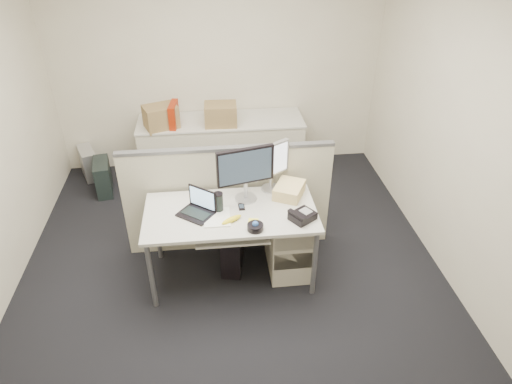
{
  "coord_description": "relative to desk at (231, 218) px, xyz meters",
  "views": [
    {
      "loc": [
        -0.13,
        -3.24,
        3.03
      ],
      "look_at": [
        0.24,
        0.15,
        0.82
      ],
      "focal_mm": 32.0,
      "sensor_mm": 36.0,
      "label": 1
    }
  ],
  "objects": [
    {
      "name": "floor",
      "position": [
        0.0,
        0.0,
        -0.67
      ],
      "size": [
        4.0,
        4.5,
        0.01
      ],
      "primitive_type": "cube",
      "color": "black",
      "rests_on": "ground"
    },
    {
      "name": "wall_back",
      "position": [
        0.0,
        2.25,
        0.69
      ],
      "size": [
        4.0,
        0.02,
        2.7
      ],
      "primitive_type": "cube",
      "color": "beige",
      "rests_on": "ground"
    },
    {
      "name": "wall_right",
      "position": [
        2.0,
        0.0,
        0.69
      ],
      "size": [
        0.02,
        4.5,
        2.7
      ],
      "primitive_type": "cube",
      "color": "beige",
      "rests_on": "ground"
    },
    {
      "name": "desk",
      "position": [
        0.0,
        0.0,
        0.0
      ],
      "size": [
        1.5,
        0.75,
        0.73
      ],
      "color": "beige",
      "rests_on": "floor"
    },
    {
      "name": "keyboard_tray",
      "position": [
        0.0,
        -0.18,
        -0.04
      ],
      "size": [
        0.62,
        0.32,
        0.02
      ],
      "primitive_type": "cube",
      "color": "beige",
      "rests_on": "desk"
    },
    {
      "name": "drawer_pedestal",
      "position": [
        0.55,
        0.05,
        -0.34
      ],
      "size": [
        0.4,
        0.55,
        0.65
      ],
      "primitive_type": "cube",
      "color": "beige",
      "rests_on": "floor"
    },
    {
      "name": "cubicle_partition",
      "position": [
        0.0,
        0.45,
        -0.11
      ],
      "size": [
        2.0,
        0.06,
        1.1
      ],
      "primitive_type": "cube",
      "color": "#ADA58D",
      "rests_on": "floor"
    },
    {
      "name": "back_counter",
      "position": [
        0.0,
        1.93,
        -0.3
      ],
      "size": [
        2.0,
        0.6,
        0.72
      ],
      "primitive_type": "cube",
      "color": "beige",
      "rests_on": "floor"
    },
    {
      "name": "monitor_main",
      "position": [
        0.15,
        0.18,
        0.32
      ],
      "size": [
        0.55,
        0.31,
        0.51
      ],
      "primitive_type": "cube",
      "rotation": [
        0.0,
        0.0,
        0.24
      ],
      "color": "black",
      "rests_on": "desk"
    },
    {
      "name": "monitor_small",
      "position": [
        0.4,
        0.32,
        0.3
      ],
      "size": [
        0.42,
        0.36,
        0.46
      ],
      "primitive_type": "cube",
      "rotation": [
        0.0,
        0.0,
        0.57
      ],
      "color": "#B7B7BC",
      "rests_on": "desk"
    },
    {
      "name": "laptop",
      "position": [
        -0.3,
        -0.02,
        0.17
      ],
      "size": [
        0.36,
        0.34,
        0.21
      ],
      "primitive_type": "cube",
      "rotation": [
        0.0,
        0.0,
        -0.66
      ],
      "color": "black",
      "rests_on": "desk"
    },
    {
      "name": "trackball",
      "position": [
        0.19,
        -0.28,
        0.09
      ],
      "size": [
        0.16,
        0.16,
        0.05
      ],
      "primitive_type": "cylinder",
      "rotation": [
        0.0,
        0.0,
        0.17
      ],
      "color": "black",
      "rests_on": "desk"
    },
    {
      "name": "desk_phone",
      "position": [
        0.6,
        -0.18,
        0.1
      ],
      "size": [
        0.26,
        0.25,
        0.06
      ],
      "primitive_type": "cube",
      "rotation": [
        0.0,
        0.0,
        0.6
      ],
      "color": "black",
      "rests_on": "desk"
    },
    {
      "name": "paper_stack",
      "position": [
        -0.12,
        -0.08,
        0.07
      ],
      "size": [
        0.22,
        0.28,
        0.01
      ],
      "primitive_type": "cube",
      "rotation": [
        0.0,
        0.0,
        -0.01
      ],
      "color": "white",
      "rests_on": "desk"
    },
    {
      "name": "sticky_pad",
      "position": [
        0.18,
        -0.18,
        0.07
      ],
      "size": [
        0.1,
        0.1,
        0.01
      ],
      "primitive_type": "cube",
      "rotation": [
        0.0,
        0.0,
        -0.19
      ],
      "color": "#FFF43A",
      "rests_on": "desk"
    },
    {
      "name": "travel_mug",
      "position": [
        -0.1,
        0.02,
        0.15
      ],
      "size": [
        0.08,
        0.08,
        0.17
      ],
      "primitive_type": "cylinder",
      "rotation": [
        0.0,
        0.0,
        0.04
      ],
      "color": "black",
      "rests_on": "desk"
    },
    {
      "name": "banana",
      "position": [
        0.0,
        -0.15,
        0.09
      ],
      "size": [
        0.2,
        0.15,
        0.04
      ],
      "primitive_type": "ellipsoid",
      "rotation": [
        0.0,
        0.0,
        0.56
      ],
      "color": "yellow",
      "rests_on": "desk"
    },
    {
      "name": "cellphone",
      "position": [
        0.1,
        0.05,
        0.07
      ],
      "size": [
        0.06,
        0.1,
        0.01
      ],
      "primitive_type": "cube",
      "rotation": [
        0.0,
        0.0,
        0.06
      ],
      "color": "black",
      "rests_on": "desk"
    },
    {
      "name": "manila_folders",
      "position": [
        0.55,
        0.2,
        0.12
      ],
      "size": [
        0.34,
        0.37,
        0.11
      ],
      "primitive_type": "cube",
      "rotation": [
        0.0,
        0.0,
        -0.47
      ],
      "color": "tan",
      "rests_on": "desk"
    },
    {
      "name": "keyboard",
      "position": [
        0.05,
        -0.14,
        -0.02
      ],
      "size": [
        0.48,
        0.18,
        0.03
      ],
      "primitive_type": "cube",
      "rotation": [
        0.0,
        0.0,
        0.02
      ],
      "color": "black",
      "rests_on": "keyboard_tray"
    },
    {
      "name": "pc_tower_desk",
      "position": [
        0.01,
        0.14,
        -0.45
      ],
      "size": [
        0.26,
        0.48,
        0.42
      ],
      "primitive_type": "cube",
      "rotation": [
        0.0,
        0.0,
        -0.18
      ],
      "color": "black",
      "rests_on": "floor"
    },
    {
      "name": "pc_tower_spare_dark",
      "position": [
        -1.45,
        1.63,
        -0.46
      ],
      "size": [
        0.24,
        0.45,
        0.4
      ],
      "primitive_type": "cube",
      "rotation": [
        0.0,
        0.0,
        0.16
      ],
      "color": "black",
      "rests_on": "floor"
    },
    {
      "name": "pc_tower_spare_silver",
      "position": [
        -1.7,
        2.03,
        -0.47
      ],
      "size": [
        0.3,
        0.44,
        0.38
      ],
      "primitive_type": "cube",
      "rotation": [
        0.0,
        0.0,
        0.38
      ],
      "color": "#B7B7BC",
      "rests_on": "floor"
    },
    {
      "name": "cardboard_box_left",
      "position": [
        -0.7,
        1.81,
        0.2
      ],
      "size": [
        0.45,
        0.4,
        0.28
      ],
      "primitive_type": "cube",
      "rotation": [
        0.0,
        0.0,
        0.36
      ],
      "color": "olive",
      "rests_on": "back_counter"
    },
    {
      "name": "cardboard_box_right",
      "position": [
        0.0,
        1.81,
        0.19
      ],
      "size": [
        0.39,
        0.31,
        0.27
      ],
      "primitive_type": "cube",
      "rotation": [
        0.0,
        0.0,
        -0.03
      ],
      "color": "olive",
      "rests_on": "back_counter"
    },
    {
      "name": "red_binder",
      "position": [
        -0.55,
        1.83,
        0.2
      ],
      "size": [
        0.11,
        0.33,
        0.3
      ],
      "primitive_type": "cube",
      "rotation": [
        0.0,
        0.0,
        -0.12
      ],
      "color": "#972108",
      "rests_on": "back_counter"
    }
  ]
}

